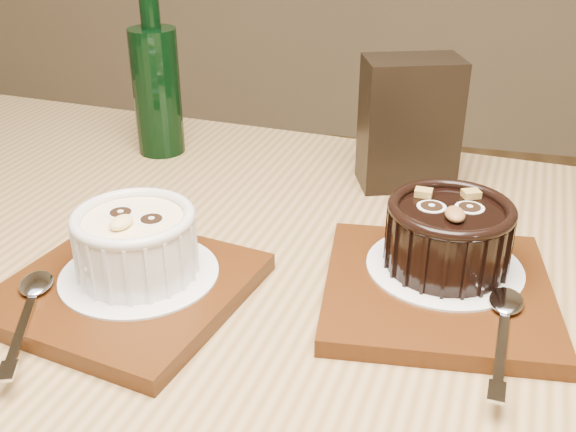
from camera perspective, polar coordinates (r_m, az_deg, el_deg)
name	(u,v)px	position (r m, az deg, el deg)	size (l,w,h in m)	color
table	(269,404)	(0.59, -1.60, -15.63)	(1.27, 0.91, 0.75)	olive
tray_left	(127,289)	(0.57, -13.45, -6.01)	(0.18, 0.18, 0.01)	#4A240C
doily_left	(140,274)	(0.57, -12.46, -4.79)	(0.13, 0.13, 0.00)	white
ramekin_white	(135,241)	(0.55, -12.79, -2.04)	(0.10, 0.10, 0.06)	silver
spoon_left	(28,308)	(0.55, -21.18, -7.31)	(0.03, 0.13, 0.01)	silver
tray_right	(437,290)	(0.56, 12.51, -6.16)	(0.18, 0.18, 0.01)	#4A240C
doily_right	(444,266)	(0.58, 13.09, -4.18)	(0.13, 0.13, 0.00)	white
ramekin_dark	(449,232)	(0.56, 13.44, -1.35)	(0.10, 0.10, 0.06)	black
spoon_right	(504,327)	(0.51, 17.79, -8.94)	(0.03, 0.13, 0.01)	silver
condiment_stand	(409,123)	(0.74, 10.21, 7.73)	(0.10, 0.06, 0.14)	black
green_bottle	(157,87)	(0.83, -11.06, 10.70)	(0.06, 0.06, 0.21)	black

